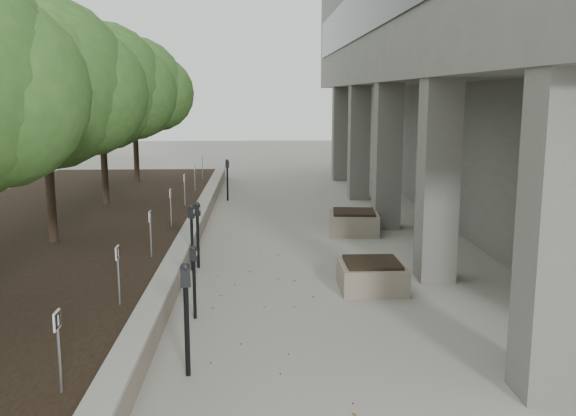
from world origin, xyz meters
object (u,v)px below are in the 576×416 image
object	(u,v)px
parking_meter_5	(227,180)
crabapple_tree_4	(102,114)
crabapple_tree_3	(46,121)
parking_meter_4	(198,235)
planter_back	(354,222)
crabapple_tree_5	(134,110)
parking_meter_1	(187,320)
parking_meter_3	(192,238)
planter_front	(372,275)
parking_meter_2	(194,282)

from	to	relation	value
parking_meter_5	crabapple_tree_4	bearing A→B (deg)	-151.43
crabapple_tree_3	crabapple_tree_4	size ratio (longest dim) A/B	1.00
parking_meter_4	planter_back	size ratio (longest dim) A/B	1.10
crabapple_tree_5	parking_meter_1	distance (m)	16.84
crabapple_tree_4	parking_meter_3	bearing A→B (deg)	-62.16
planter_front	crabapple_tree_5	bearing A→B (deg)	118.34
crabapple_tree_5	parking_meter_4	bearing A→B (deg)	-72.97
parking_meter_5	planter_front	size ratio (longest dim) A/B	1.20
crabapple_tree_4	crabapple_tree_5	distance (m)	5.00
crabapple_tree_4	parking_meter_1	world-z (taller)	crabapple_tree_4
parking_meter_5	planter_front	world-z (taller)	parking_meter_5
crabapple_tree_3	planter_front	xyz separation A→B (m)	(6.82, -2.64, -2.84)
crabapple_tree_3	parking_meter_5	world-z (taller)	crabapple_tree_3
parking_meter_3	parking_meter_4	world-z (taller)	parking_meter_4
crabapple_tree_4	parking_meter_5	xyz separation A→B (m)	(3.56, 2.79, -2.39)
parking_meter_2	planter_back	xyz separation A→B (m)	(3.61, 6.43, -0.32)
crabapple_tree_3	parking_meter_3	world-z (taller)	crabapple_tree_3
parking_meter_1	parking_meter_4	bearing A→B (deg)	85.17
crabapple_tree_5	planter_back	size ratio (longest dim) A/B	4.15
crabapple_tree_5	parking_meter_1	world-z (taller)	crabapple_tree_5
crabapple_tree_5	planter_back	bearing A→B (deg)	-46.74
crabapple_tree_3	planter_back	bearing A→B (deg)	18.03
parking_meter_3	parking_meter_2	bearing A→B (deg)	-64.57
crabapple_tree_4	parking_meter_4	size ratio (longest dim) A/B	3.76
parking_meter_5	planter_back	bearing A→B (deg)	-65.68
crabapple_tree_4	parking_meter_5	distance (m)	5.11
crabapple_tree_3	parking_meter_1	size ratio (longest dim) A/B	3.50
parking_meter_3	planter_front	bearing A→B (deg)	-3.83
parking_meter_1	planter_front	world-z (taller)	parking_meter_1
parking_meter_2	parking_meter_4	xyz separation A→B (m)	(-0.24, 3.13, 0.10)
crabapple_tree_3	parking_meter_3	size ratio (longest dim) A/B	3.81
parking_meter_1	parking_meter_2	size ratio (longest dim) A/B	1.24
crabapple_tree_4	planter_back	size ratio (longest dim) A/B	4.15
parking_meter_3	parking_meter_4	size ratio (longest dim) A/B	0.99
planter_front	parking_meter_2	bearing A→B (deg)	-155.88
parking_meter_3	parking_meter_4	distance (m)	0.23
crabapple_tree_5	planter_front	bearing A→B (deg)	-61.66
parking_meter_3	parking_meter_5	size ratio (longest dim) A/B	0.98
parking_meter_2	parking_meter_5	size ratio (longest dim) A/B	0.86
crabapple_tree_4	planter_front	distance (m)	10.62
crabapple_tree_3	parking_meter_3	xyz separation A→B (m)	(3.25, -1.15, -2.41)
parking_meter_1	planter_back	distance (m)	9.30
crabapple_tree_4	crabapple_tree_5	size ratio (longest dim) A/B	1.00
parking_meter_1	planter_back	xyz separation A→B (m)	(3.49, 8.61, -0.47)
crabapple_tree_4	parking_meter_5	bearing A→B (deg)	38.07
parking_meter_2	parking_meter_5	world-z (taller)	parking_meter_5
crabapple_tree_3	crabapple_tree_4	bearing A→B (deg)	90.00
crabapple_tree_5	crabapple_tree_3	bearing A→B (deg)	-90.00
parking_meter_3	parking_meter_5	world-z (taller)	parking_meter_5
parking_meter_1	parking_meter_3	xyz separation A→B (m)	(-0.46, 5.11, -0.06)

